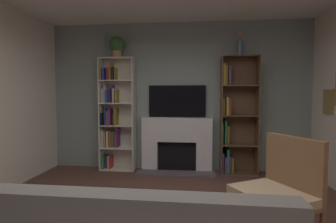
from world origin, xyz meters
name	(u,v)px	position (x,y,z in m)	size (l,w,h in m)	color
wall_back_accent	(177,97)	(0.00, 2.73, 1.39)	(4.99, 0.06, 2.78)	gray
fireplace	(177,143)	(0.00, 2.60, 0.52)	(1.42, 0.49, 1.01)	white
tv	(177,101)	(0.00, 2.67, 1.31)	(1.07, 0.06, 0.60)	black
bookshelf_left	(114,115)	(-1.20, 2.60, 1.05)	(0.65, 0.30, 2.12)	silver
bookshelf_right	(234,119)	(1.04, 2.58, 1.00)	(0.65, 0.33, 2.12)	brown
potted_plant	(117,46)	(-1.13, 2.55, 2.34)	(0.30, 0.30, 0.40)	#A97C54
vase_with_flowers	(240,47)	(1.13, 2.56, 2.28)	(0.11, 0.11, 0.44)	#496E8C
armchair	(280,188)	(1.18, 0.30, 0.52)	(0.84, 0.88, 1.01)	brown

